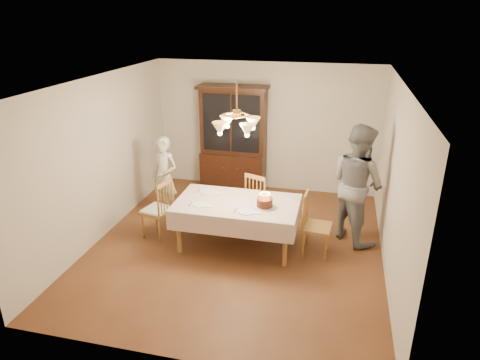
% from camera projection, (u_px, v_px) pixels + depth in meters
% --- Properties ---
extents(ground, '(5.00, 5.00, 0.00)m').
position_uv_depth(ground, '(237.00, 245.00, 6.89)').
color(ground, '#512C17').
rests_on(ground, ground).
extents(room_shell, '(5.00, 5.00, 5.00)m').
position_uv_depth(room_shell, '(237.00, 152.00, 6.30)').
color(room_shell, white).
rests_on(room_shell, ground).
extents(dining_table, '(1.90, 1.10, 0.76)m').
position_uv_depth(dining_table, '(237.00, 207.00, 6.63)').
color(dining_table, brown).
rests_on(dining_table, ground).
extents(china_hutch, '(1.38, 0.54, 2.16)m').
position_uv_depth(china_hutch, '(233.00, 141.00, 8.67)').
color(china_hutch, black).
rests_on(china_hutch, ground).
extents(chair_far_side, '(0.57, 0.56, 1.00)m').
position_uv_depth(chair_far_side, '(261.00, 203.00, 7.34)').
color(chair_far_side, brown).
rests_on(chair_far_side, ground).
extents(chair_left_end, '(0.51, 0.52, 1.00)m').
position_uv_depth(chair_left_end, '(157.00, 211.00, 7.01)').
color(chair_left_end, brown).
rests_on(chair_left_end, ground).
extents(chair_right_end, '(0.45, 0.47, 1.00)m').
position_uv_depth(chair_right_end, '(316.00, 228.00, 6.50)').
color(chair_right_end, brown).
rests_on(chair_right_end, ground).
extents(elderly_woman, '(0.61, 0.49, 1.48)m').
position_uv_depth(elderly_woman, '(165.00, 177.00, 7.65)').
color(elderly_woman, beige).
rests_on(elderly_woman, ground).
extents(adult_in_grey, '(1.17, 1.19, 1.94)m').
position_uv_depth(adult_in_grey, '(357.00, 184.00, 6.75)').
color(adult_in_grey, slate).
rests_on(adult_in_grey, ground).
extents(birthday_cake, '(0.30, 0.30, 0.23)m').
position_uv_depth(birthday_cake, '(265.00, 203.00, 6.41)').
color(birthday_cake, white).
rests_on(birthday_cake, dining_table).
extents(place_setting_near_left, '(0.37, 0.23, 0.02)m').
position_uv_depth(place_setting_near_left, '(201.00, 205.00, 6.50)').
color(place_setting_near_left, white).
rests_on(place_setting_near_left, dining_table).
extents(place_setting_near_right, '(0.40, 0.25, 0.02)m').
position_uv_depth(place_setting_near_right, '(247.00, 212.00, 6.28)').
color(place_setting_near_right, white).
rests_on(place_setting_near_right, dining_table).
extents(place_setting_far_left, '(0.40, 0.25, 0.02)m').
position_uv_depth(place_setting_far_left, '(209.00, 192.00, 6.95)').
color(place_setting_far_left, white).
rests_on(place_setting_far_left, dining_table).
extents(chandelier, '(0.62, 0.62, 0.73)m').
position_uv_depth(chandelier, '(237.00, 125.00, 6.15)').
color(chandelier, '#BF8C3F').
rests_on(chandelier, ground).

